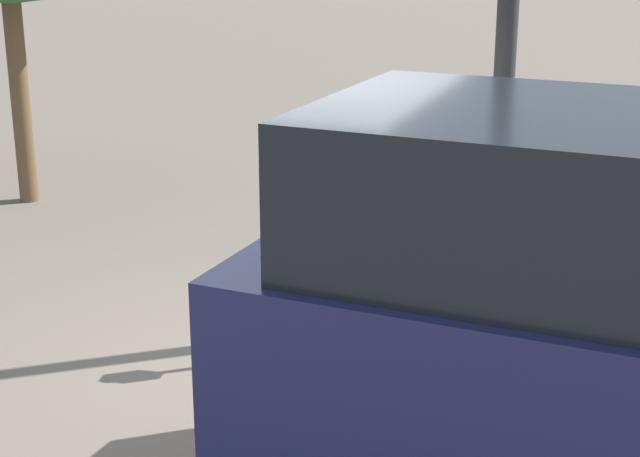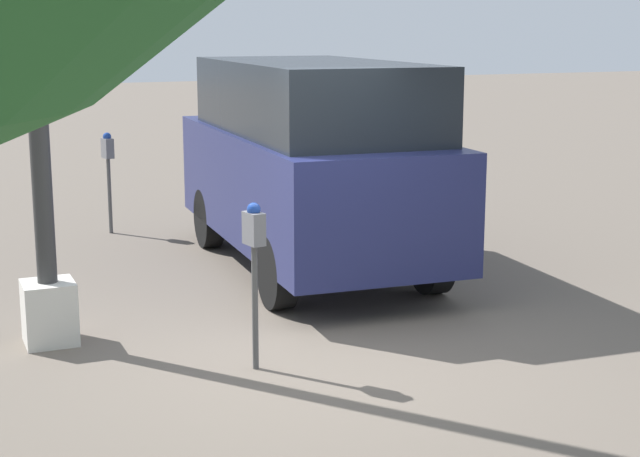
# 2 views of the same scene
# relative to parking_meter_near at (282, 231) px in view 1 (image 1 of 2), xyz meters

# --- Properties ---
(ground_plane) EXTENTS (80.00, 80.00, 0.00)m
(ground_plane) POSITION_rel_parking_meter_near_xyz_m (0.02, -0.48, -1.01)
(ground_plane) COLOR #60564C
(parking_meter_near) EXTENTS (0.22, 0.14, 1.36)m
(parking_meter_near) POSITION_rel_parking_meter_near_xyz_m (0.00, 0.00, 0.00)
(parking_meter_near) COLOR #4C4C4C
(parking_meter_near) RESTS_ON ground
(lamp_post) EXTENTS (0.44, 0.44, 5.38)m
(lamp_post) POSITION_rel_parking_meter_near_xyz_m (1.31, 1.43, 0.79)
(lamp_post) COLOR beige
(lamp_post) RESTS_ON ground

